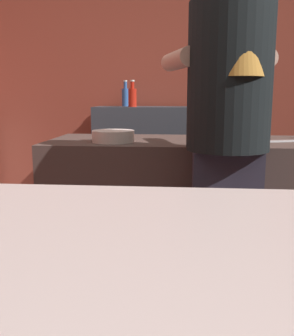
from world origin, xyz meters
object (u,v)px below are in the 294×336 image
mixing_bowl (113,136)px  bottle_soy (205,94)px  chefs_knife (273,141)px  bottle_vinegar (125,96)px  bartender (228,132)px  bottle_hot_sauce (132,97)px

mixing_bowl → bottle_soy: bearing=66.7°
chefs_knife → bottle_vinegar: bearing=109.0°
bartender → mixing_bowl: bearing=41.9°
bottle_soy → bottle_hot_sauce: bottle_soy is taller
bottle_soy → bottle_vinegar: 0.67m
mixing_bowl → bottle_hot_sauce: bearing=92.4°
chefs_knife → bottle_vinegar: bottle_vinegar is taller
chefs_knife → bottle_hot_sauce: bottle_hot_sauce is taller
bottle_vinegar → mixing_bowl: bearing=-84.5°
bottle_soy → bartender: bearing=-89.6°
bartender → mixing_bowl: 0.64m
bartender → chefs_knife: size_ratio=7.21×
bottle_soy → chefs_knife: bearing=-75.9°
bartender → bottle_soy: bearing=-15.8°
bartender → bottle_hot_sauce: (-0.59, 1.51, 0.14)m
bottle_hot_sauce → bottle_soy: bearing=4.7°
bottle_vinegar → bottle_hot_sauce: (0.08, -0.18, -0.00)m
chefs_knife → bottle_vinegar: 1.61m
bottle_soy → bottle_vinegar: bottle_soy is taller
bartender → bottle_hot_sauce: size_ratio=8.21×
mixing_bowl → bottle_hot_sauce: bottle_hot_sauce is taller
mixing_bowl → bottle_soy: bottle_soy is taller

